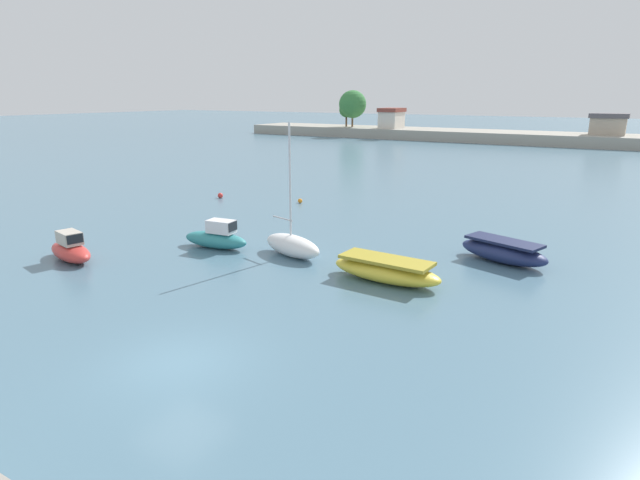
{
  "coord_description": "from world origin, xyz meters",
  "views": [
    {
      "loc": [
        10.99,
        -10.03,
        7.77
      ],
      "look_at": [
        -1.8,
        11.22,
        0.92
      ],
      "focal_mm": 29.57,
      "sensor_mm": 36.0,
      "label": 1
    }
  ],
  "objects_px": {
    "moored_boat_0": "(71,250)",
    "moored_boat_2": "(292,245)",
    "moored_boat_4": "(503,251)",
    "moored_boat_3": "(386,270)",
    "mooring_buoy_0": "(300,201)",
    "mooring_buoy_1": "(220,195)",
    "moored_boat_1": "(217,238)"
  },
  "relations": [
    {
      "from": "moored_boat_0",
      "to": "mooring_buoy_0",
      "type": "bearing_deg",
      "value": 97.41
    },
    {
      "from": "moored_boat_1",
      "to": "mooring_buoy_1",
      "type": "distance_m",
      "value": 14.03
    },
    {
      "from": "moored_boat_2",
      "to": "moored_boat_3",
      "type": "xyz_separation_m",
      "value": [
        5.51,
        -0.98,
        -0.07
      ]
    },
    {
      "from": "moored_boat_1",
      "to": "moored_boat_4",
      "type": "xyz_separation_m",
      "value": [
        13.4,
        5.26,
        -0.04
      ]
    },
    {
      "from": "moored_boat_0",
      "to": "moored_boat_1",
      "type": "distance_m",
      "value": 7.0
    },
    {
      "from": "moored_boat_1",
      "to": "moored_boat_3",
      "type": "distance_m",
      "value": 9.7
    },
    {
      "from": "moored_boat_3",
      "to": "mooring_buoy_0",
      "type": "distance_m",
      "value": 17.55
    },
    {
      "from": "moored_boat_0",
      "to": "moored_boat_4",
      "type": "relative_size",
      "value": 0.78
    },
    {
      "from": "moored_boat_1",
      "to": "mooring_buoy_0",
      "type": "xyz_separation_m",
      "value": [
        -2.77,
        12.22,
        -0.4
      ]
    },
    {
      "from": "moored_boat_2",
      "to": "mooring_buoy_0",
      "type": "relative_size",
      "value": 19.46
    },
    {
      "from": "moored_boat_4",
      "to": "mooring_buoy_1",
      "type": "relative_size",
      "value": 11.37
    },
    {
      "from": "mooring_buoy_0",
      "to": "moored_boat_1",
      "type": "bearing_deg",
      "value": -77.23
    },
    {
      "from": "mooring_buoy_0",
      "to": "moored_boat_0",
      "type": "bearing_deg",
      "value": -95.97
    },
    {
      "from": "moored_boat_0",
      "to": "mooring_buoy_0",
      "type": "xyz_separation_m",
      "value": [
        1.83,
        17.5,
        -0.37
      ]
    },
    {
      "from": "moored_boat_3",
      "to": "mooring_buoy_1",
      "type": "bearing_deg",
      "value": 153.14
    },
    {
      "from": "moored_boat_0",
      "to": "moored_boat_4",
      "type": "bearing_deg",
      "value": 43.73
    },
    {
      "from": "moored_boat_3",
      "to": "mooring_buoy_0",
      "type": "height_order",
      "value": "moored_boat_3"
    },
    {
      "from": "moored_boat_3",
      "to": "moored_boat_2",
      "type": "bearing_deg",
      "value": 172.75
    },
    {
      "from": "moored_boat_4",
      "to": "mooring_buoy_0",
      "type": "xyz_separation_m",
      "value": [
        -16.17,
        6.96,
        -0.36
      ]
    },
    {
      "from": "moored_boat_3",
      "to": "mooring_buoy_0",
      "type": "bearing_deg",
      "value": 138.13
    },
    {
      "from": "moored_boat_2",
      "to": "moored_boat_4",
      "type": "distance_m",
      "value": 10.21
    },
    {
      "from": "moored_boat_2",
      "to": "mooring_buoy_0",
      "type": "xyz_separation_m",
      "value": [
        -6.96,
        11.36,
        -0.4
      ]
    },
    {
      "from": "moored_boat_0",
      "to": "moored_boat_1",
      "type": "bearing_deg",
      "value": 62.31
    },
    {
      "from": "moored_boat_0",
      "to": "moored_boat_3",
      "type": "bearing_deg",
      "value": 33.21
    },
    {
      "from": "moored_boat_0",
      "to": "moored_boat_2",
      "type": "height_order",
      "value": "moored_boat_2"
    },
    {
      "from": "moored_boat_3",
      "to": "mooring_buoy_1",
      "type": "xyz_separation_m",
      "value": [
        -18.85,
        10.76,
        -0.29
      ]
    },
    {
      "from": "moored_boat_0",
      "to": "moored_boat_2",
      "type": "bearing_deg",
      "value": 48.32
    },
    {
      "from": "mooring_buoy_0",
      "to": "mooring_buoy_1",
      "type": "relative_size",
      "value": 0.81
    },
    {
      "from": "moored_boat_0",
      "to": "moored_boat_2",
      "type": "distance_m",
      "value": 10.72
    },
    {
      "from": "moored_boat_4",
      "to": "moored_boat_1",
      "type": "bearing_deg",
      "value": -140.98
    },
    {
      "from": "moored_boat_0",
      "to": "moored_boat_3",
      "type": "relative_size",
      "value": 0.72
    },
    {
      "from": "mooring_buoy_1",
      "to": "moored_boat_0",
      "type": "bearing_deg",
      "value": -74.04
    }
  ]
}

